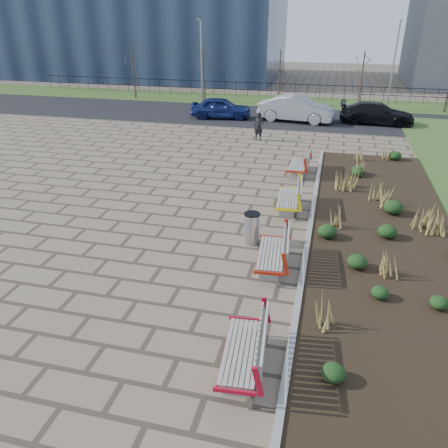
% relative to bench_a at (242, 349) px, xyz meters
% --- Properties ---
extents(ground, '(120.00, 120.00, 0.00)m').
position_rel_bench_a_xyz_m(ground, '(-3.00, 1.60, -0.50)').
color(ground, '#746350').
rests_on(ground, ground).
extents(planting_bed, '(4.50, 18.00, 0.10)m').
position_rel_bench_a_xyz_m(planting_bed, '(3.25, 6.60, -0.45)').
color(planting_bed, black).
rests_on(planting_bed, ground).
extents(planting_curb, '(0.16, 18.00, 0.15)m').
position_rel_bench_a_xyz_m(planting_curb, '(0.92, 6.60, -0.42)').
color(planting_curb, gray).
rests_on(planting_curb, ground).
extents(grass_verge_far, '(80.00, 5.00, 0.04)m').
position_rel_bench_a_xyz_m(grass_verge_far, '(-3.00, 29.60, -0.48)').
color(grass_verge_far, '#33511E').
rests_on(grass_verge_far, ground).
extents(road, '(80.00, 7.00, 0.02)m').
position_rel_bench_a_xyz_m(road, '(-3.00, 23.60, -0.49)').
color(road, black).
rests_on(road, ground).
extents(bench_a, '(1.08, 2.17, 1.00)m').
position_rel_bench_a_xyz_m(bench_a, '(0.00, 0.00, 0.00)').
color(bench_a, '#B80C24').
rests_on(bench_a, ground).
extents(bench_b, '(1.07, 2.17, 1.00)m').
position_rel_bench_a_xyz_m(bench_b, '(0.00, 4.03, 0.00)').
color(bench_b, '#B2210B').
rests_on(bench_b, ground).
extents(bench_c, '(1.04, 2.15, 1.00)m').
position_rel_bench_a_xyz_m(bench_c, '(0.00, 8.17, 0.00)').
color(bench_c, '#FFF30D').
rests_on(bench_c, ground).
extents(bench_d, '(0.96, 2.13, 1.00)m').
position_rel_bench_a_xyz_m(bench_d, '(0.00, 12.20, 0.00)').
color(bench_d, red).
rests_on(bench_d, ground).
extents(litter_bin, '(0.48, 0.48, 0.99)m').
position_rel_bench_a_xyz_m(litter_bin, '(-0.79, 5.30, -0.01)').
color(litter_bin, '#B2B2B7').
rests_on(litter_bin, ground).
extents(pedestrian, '(0.64, 0.50, 1.52)m').
position_rel_bench_a_xyz_m(pedestrian, '(-2.70, 17.46, 0.26)').
color(pedestrian, black).
rests_on(pedestrian, ground).
extents(car_blue, '(4.21, 2.12, 1.38)m').
position_rel_bench_a_xyz_m(car_blue, '(-6.13, 22.39, 0.21)').
color(car_blue, navy).
rests_on(car_blue, road).
extents(car_silver, '(5.07, 2.34, 1.61)m').
position_rel_bench_a_xyz_m(car_silver, '(-1.11, 22.64, 0.32)').
color(car_silver, '#9B9EA2').
rests_on(car_silver, road).
extents(car_black, '(4.71, 2.12, 1.34)m').
position_rel_bench_a_xyz_m(car_black, '(3.97, 23.18, 0.19)').
color(car_black, black).
rests_on(car_black, road).
extents(tree_a, '(1.40, 1.40, 4.00)m').
position_rel_bench_a_xyz_m(tree_a, '(-15.00, 28.10, 1.54)').
color(tree_a, '#4C3D2D').
rests_on(tree_a, grass_verge_far).
extents(tree_b, '(1.40, 1.40, 4.00)m').
position_rel_bench_a_xyz_m(tree_b, '(-9.00, 28.10, 1.54)').
color(tree_b, '#4C3D2D').
rests_on(tree_b, grass_verge_far).
extents(tree_c, '(1.40, 1.40, 4.00)m').
position_rel_bench_a_xyz_m(tree_c, '(-3.00, 28.10, 1.54)').
color(tree_c, '#4C3D2D').
rests_on(tree_c, grass_verge_far).
extents(tree_d, '(1.40, 1.40, 4.00)m').
position_rel_bench_a_xyz_m(tree_d, '(3.00, 28.10, 1.54)').
color(tree_d, '#4C3D2D').
rests_on(tree_d, grass_verge_far).
extents(lamp_west, '(0.24, 0.60, 6.00)m').
position_rel_bench_a_xyz_m(lamp_west, '(-9.00, 27.60, 2.54)').
color(lamp_west, gray).
rests_on(lamp_west, grass_verge_far).
extents(lamp_east, '(0.24, 0.60, 6.00)m').
position_rel_bench_a_xyz_m(lamp_east, '(5.00, 27.60, 2.54)').
color(lamp_east, gray).
rests_on(lamp_east, grass_verge_far).
extents(railing_fence, '(44.00, 0.10, 1.20)m').
position_rel_bench_a_xyz_m(railing_fence, '(-3.00, 31.10, 0.14)').
color(railing_fence, black).
rests_on(railing_fence, grass_verge_far).
extents(building_glass, '(40.00, 14.00, 15.00)m').
position_rel_bench_a_xyz_m(building_glass, '(-25.00, 41.60, 7.00)').
color(building_glass, '#192338').
rests_on(building_glass, ground).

